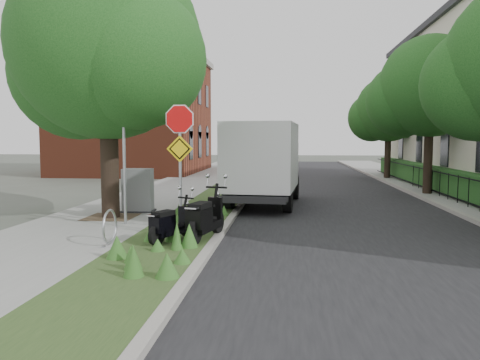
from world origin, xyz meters
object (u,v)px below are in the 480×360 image
(sign_assembly, at_px, (180,142))
(box_truck, at_px, (264,160))
(scooter_far, at_px, (168,227))
(scooter_near, at_px, (203,221))
(utility_cabinet, at_px, (138,191))

(sign_assembly, xyz_separation_m, box_truck, (1.70, 5.91, -0.68))
(scooter_far, xyz_separation_m, box_truck, (1.79, 6.80, 1.17))
(sign_assembly, height_order, scooter_near, sign_assembly)
(sign_assembly, relative_size, scooter_near, 1.78)
(box_truck, bearing_deg, utility_cabinet, -146.16)
(scooter_far, height_order, box_truck, box_truck)
(sign_assembly, xyz_separation_m, scooter_near, (0.65, -0.57, -1.78))
(sign_assembly, xyz_separation_m, scooter_far, (-0.09, -0.88, -1.86))
(scooter_near, relative_size, box_truck, 0.32)
(scooter_far, relative_size, utility_cabinet, 1.03)
(sign_assembly, distance_m, scooter_far, 2.06)
(box_truck, height_order, utility_cabinet, box_truck)
(scooter_far, bearing_deg, utility_cabinet, 115.93)
(scooter_far, bearing_deg, scooter_near, 22.93)
(scooter_near, xyz_separation_m, box_truck, (1.05, 6.48, 1.10))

